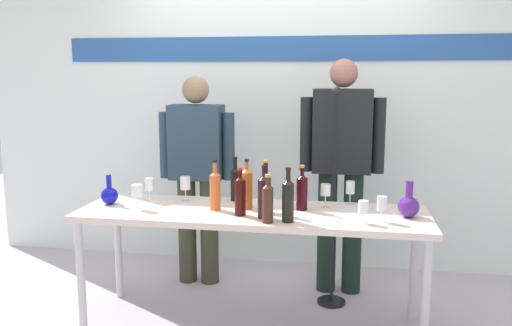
% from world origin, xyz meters
% --- Properties ---
extents(ground_plane, '(10.00, 10.00, 0.00)m').
position_xyz_m(ground_plane, '(0.00, 0.00, 0.00)').
color(ground_plane, '#B8ADBE').
extents(back_wall, '(5.18, 0.11, 3.00)m').
position_xyz_m(back_wall, '(0.00, 1.25, 1.50)').
color(back_wall, white).
rests_on(back_wall, ground).
extents(display_table, '(2.20, 0.66, 0.77)m').
position_xyz_m(display_table, '(0.00, 0.00, 0.71)').
color(display_table, beige).
rests_on(display_table, ground).
extents(decanter_blue_left, '(0.11, 0.11, 0.20)m').
position_xyz_m(decanter_blue_left, '(-0.96, 0.01, 0.83)').
color(decanter_blue_left, '#1114B8').
rests_on(decanter_blue_left, display_table).
extents(decanter_blue_right, '(0.13, 0.13, 0.22)m').
position_xyz_m(decanter_blue_right, '(0.96, 0.01, 0.85)').
color(decanter_blue_right, '#512388').
rests_on(decanter_blue_right, display_table).
extents(presenter_left, '(0.59, 0.22, 1.61)m').
position_xyz_m(presenter_left, '(-0.55, 0.66, 0.91)').
color(presenter_left, '#383928').
rests_on(presenter_left, ground).
extents(presenter_right, '(0.61, 0.22, 1.73)m').
position_xyz_m(presenter_right, '(0.55, 0.66, 0.99)').
color(presenter_right, black).
rests_on(presenter_right, ground).
extents(wine_bottle_0, '(0.07, 0.07, 0.32)m').
position_xyz_m(wine_bottle_0, '(0.10, -0.16, 0.91)').
color(wine_bottle_0, black).
rests_on(wine_bottle_0, display_table).
extents(wine_bottle_1, '(0.07, 0.07, 0.32)m').
position_xyz_m(wine_bottle_1, '(0.25, -0.21, 0.91)').
color(wine_bottle_1, black).
rests_on(wine_bottle_1, display_table).
extents(wine_bottle_2, '(0.07, 0.07, 0.32)m').
position_xyz_m(wine_bottle_2, '(-0.04, 0.05, 0.91)').
color(wine_bottle_2, orange).
rests_on(wine_bottle_2, display_table).
extents(wine_bottle_3, '(0.07, 0.07, 0.29)m').
position_xyz_m(wine_bottle_3, '(0.14, -0.25, 0.90)').
color(wine_bottle_3, '#44261A').
rests_on(wine_bottle_3, display_table).
extents(wine_bottle_4, '(0.07, 0.07, 0.33)m').
position_xyz_m(wine_bottle_4, '(0.09, -0.02, 0.91)').
color(wine_bottle_4, black).
rests_on(wine_bottle_4, display_table).
extents(wine_bottle_5, '(0.07, 0.07, 0.32)m').
position_xyz_m(wine_bottle_5, '(-0.23, -0.02, 0.91)').
color(wine_bottle_5, '#D9612C').
rests_on(wine_bottle_5, display_table).
extents(wine_bottle_6, '(0.07, 0.07, 0.30)m').
position_xyz_m(wine_bottle_6, '(-0.05, -0.12, 0.90)').
color(wine_bottle_6, '#340A07').
rests_on(wine_bottle_6, display_table).
extents(wine_bottle_7, '(0.07, 0.07, 0.30)m').
position_xyz_m(wine_bottle_7, '(-0.16, 0.25, 0.90)').
color(wine_bottle_7, black).
rests_on(wine_bottle_7, display_table).
extents(wine_bottle_8, '(0.07, 0.07, 0.29)m').
position_xyz_m(wine_bottle_8, '(0.31, 0.08, 0.89)').
color(wine_bottle_8, black).
rests_on(wine_bottle_8, display_table).
extents(wine_glass_left_0, '(0.06, 0.06, 0.16)m').
position_xyz_m(wine_glass_left_0, '(-0.73, 0.12, 0.89)').
color(wine_glass_left_0, white).
rests_on(wine_glass_left_0, display_table).
extents(wine_glass_left_1, '(0.07, 0.07, 0.17)m').
position_xyz_m(wine_glass_left_1, '(-0.49, 0.18, 0.89)').
color(wine_glass_left_1, white).
rests_on(wine_glass_left_1, display_table).
extents(wine_glass_left_2, '(0.07, 0.07, 0.16)m').
position_xyz_m(wine_glass_left_2, '(-0.73, -0.08, 0.89)').
color(wine_glass_left_2, white).
rests_on(wine_glass_left_2, display_table).
extents(wine_glass_right_0, '(0.06, 0.06, 0.15)m').
position_xyz_m(wine_glass_right_0, '(0.79, -0.12, 0.88)').
color(wine_glass_right_0, white).
rests_on(wine_glass_right_0, display_table).
extents(wine_glass_right_1, '(0.06, 0.06, 0.16)m').
position_xyz_m(wine_glass_right_1, '(0.45, 0.16, 0.89)').
color(wine_glass_right_1, white).
rests_on(wine_glass_right_1, display_table).
extents(wine_glass_right_2, '(0.06, 0.06, 0.16)m').
position_xyz_m(wine_glass_right_2, '(0.61, 0.27, 0.88)').
color(wine_glass_right_2, white).
rests_on(wine_glass_right_2, display_table).
extents(wine_glass_right_3, '(0.06, 0.06, 0.13)m').
position_xyz_m(wine_glass_right_3, '(0.68, -0.17, 0.87)').
color(wine_glass_right_3, white).
rests_on(wine_glass_right_3, display_table).
extents(microphone_stand, '(0.20, 0.20, 1.55)m').
position_xyz_m(microphone_stand, '(0.50, 0.42, 0.52)').
color(microphone_stand, black).
rests_on(microphone_stand, ground).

